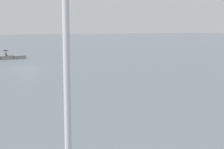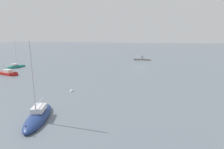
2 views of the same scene
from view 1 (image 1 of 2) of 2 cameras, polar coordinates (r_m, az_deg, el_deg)
ground_plane at (r=55.50m, az=-14.16°, el=0.98°), size 500.00×500.00×0.00m
seawall_pier at (r=72.67m, az=-17.23°, el=2.73°), size 7.64×1.55×0.70m
person_seated_grey_left at (r=72.54m, az=-17.27°, el=3.20°), size 0.41×0.62×0.73m
umbrella_open_black at (r=72.59m, az=-17.32°, el=3.88°), size 1.32×1.32×1.29m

